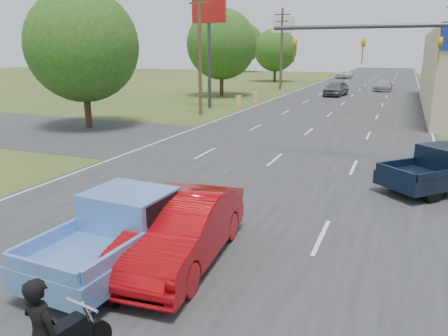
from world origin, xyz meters
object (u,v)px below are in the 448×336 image
at_px(red_convertible, 182,230).
at_px(distant_car_silver, 383,85).
at_px(navy_pickup, 447,168).
at_px(distant_car_grey, 336,89).
at_px(distant_car_white, 345,74).
at_px(blue_pickup, 131,225).

bearing_deg(red_convertible, distant_car_silver, 82.75).
relative_size(navy_pickup, distant_car_silver, 0.97).
height_order(red_convertible, navy_pickup, red_convertible).
relative_size(red_convertible, distant_car_grey, 1.05).
relative_size(red_convertible, distant_car_silver, 0.99).
distance_m(navy_pickup, distant_car_grey, 34.05).
distance_m(distant_car_silver, distant_car_white, 24.43).
bearing_deg(navy_pickup, red_convertible, -83.04).
relative_size(red_convertible, blue_pickup, 0.92).
bearing_deg(distant_car_silver, distant_car_grey, -116.02).
xyz_separation_m(navy_pickup, distant_car_silver, (-4.26, 41.64, -0.09)).
bearing_deg(distant_car_white, distant_car_grey, 103.17).
relative_size(red_convertible, navy_pickup, 1.03).
bearing_deg(distant_car_white, red_convertible, 101.87).
xyz_separation_m(navy_pickup, distant_car_white, (-11.91, 64.85, -0.16)).
bearing_deg(distant_car_silver, navy_pickup, -82.78).
bearing_deg(distant_car_silver, red_convertible, -91.07).
height_order(red_convertible, blue_pickup, blue_pickup).
height_order(distant_car_grey, distant_car_white, distant_car_grey).
distance_m(navy_pickup, distant_car_silver, 41.86).
xyz_separation_m(blue_pickup, distant_car_white, (-4.31, 73.99, -0.23)).
distance_m(red_convertible, navy_pickup, 10.85).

